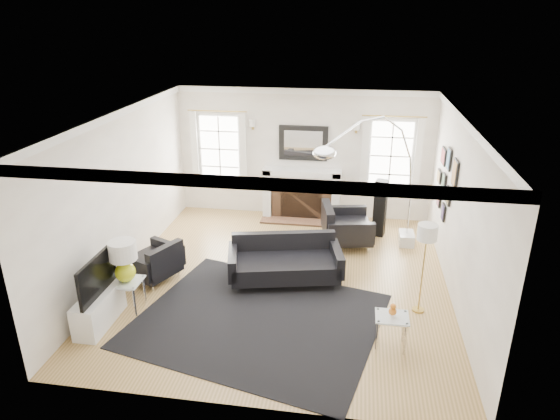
% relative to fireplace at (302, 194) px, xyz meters
% --- Properties ---
extents(floor, '(6.00, 6.00, 0.00)m').
position_rel_fireplace_xyz_m(floor, '(0.00, -2.79, -0.54)').
color(floor, olive).
rests_on(floor, ground).
extents(back_wall, '(5.50, 0.04, 2.80)m').
position_rel_fireplace_xyz_m(back_wall, '(0.00, 0.21, 0.86)').
color(back_wall, white).
rests_on(back_wall, floor).
extents(front_wall, '(5.50, 0.04, 2.80)m').
position_rel_fireplace_xyz_m(front_wall, '(0.00, -5.79, 0.86)').
color(front_wall, white).
rests_on(front_wall, floor).
extents(left_wall, '(0.04, 6.00, 2.80)m').
position_rel_fireplace_xyz_m(left_wall, '(-2.75, -2.79, 0.86)').
color(left_wall, white).
rests_on(left_wall, floor).
extents(right_wall, '(0.04, 6.00, 2.80)m').
position_rel_fireplace_xyz_m(right_wall, '(2.75, -2.79, 0.86)').
color(right_wall, white).
rests_on(right_wall, floor).
extents(ceiling, '(5.50, 6.00, 0.02)m').
position_rel_fireplace_xyz_m(ceiling, '(0.00, -2.79, 2.26)').
color(ceiling, white).
rests_on(ceiling, back_wall).
extents(crown_molding, '(5.50, 6.00, 0.12)m').
position_rel_fireplace_xyz_m(crown_molding, '(0.00, -2.79, 2.20)').
color(crown_molding, white).
rests_on(crown_molding, back_wall).
extents(fireplace, '(1.70, 0.69, 1.11)m').
position_rel_fireplace_xyz_m(fireplace, '(0.00, 0.00, 0.00)').
color(fireplace, white).
rests_on(fireplace, floor).
extents(mantel_mirror, '(1.05, 0.07, 0.75)m').
position_rel_fireplace_xyz_m(mantel_mirror, '(0.00, 0.16, 1.11)').
color(mantel_mirror, black).
rests_on(mantel_mirror, back_wall).
extents(window_left, '(1.24, 0.15, 1.62)m').
position_rel_fireplace_xyz_m(window_left, '(-1.85, 0.16, 0.92)').
color(window_left, white).
rests_on(window_left, back_wall).
extents(window_right, '(1.24, 0.15, 1.62)m').
position_rel_fireplace_xyz_m(window_right, '(1.85, 0.16, 0.92)').
color(window_right, white).
rests_on(window_right, back_wall).
extents(gallery_wall, '(0.04, 1.73, 1.29)m').
position_rel_fireplace_xyz_m(gallery_wall, '(2.72, -1.50, 0.99)').
color(gallery_wall, black).
rests_on(gallery_wall, right_wall).
extents(tv_unit, '(0.35, 1.00, 1.09)m').
position_rel_fireplace_xyz_m(tv_unit, '(-2.44, -4.49, -0.21)').
color(tv_unit, white).
rests_on(tv_unit, floor).
extents(area_rug, '(4.00, 3.58, 0.01)m').
position_rel_fireplace_xyz_m(area_rug, '(-0.18, -4.05, -0.54)').
color(area_rug, black).
rests_on(area_rug, floor).
extents(sofa, '(2.02, 1.25, 0.62)m').
position_rel_fireplace_xyz_m(sofa, '(0.03, -2.78, -0.21)').
color(sofa, black).
rests_on(sofa, floor).
extents(armchair_left, '(1.04, 1.09, 0.58)m').
position_rel_fireplace_xyz_m(armchair_left, '(-2.15, -3.12, -0.22)').
color(armchair_left, black).
rests_on(armchair_left, floor).
extents(armchair_right, '(1.07, 1.15, 0.68)m').
position_rel_fireplace_xyz_m(armchair_right, '(0.97, -1.27, -0.16)').
color(armchair_right, black).
rests_on(armchair_right, floor).
extents(coffee_table, '(0.86, 0.86, 0.38)m').
position_rel_fireplace_xyz_m(coffee_table, '(0.18, -2.44, -0.19)').
color(coffee_table, silver).
rests_on(coffee_table, floor).
extents(side_table_left, '(0.44, 0.44, 0.49)m').
position_rel_fireplace_xyz_m(side_table_left, '(-2.20, -4.05, -0.16)').
color(side_table_left, silver).
rests_on(side_table_left, floor).
extents(nesting_table, '(0.44, 0.37, 0.49)m').
position_rel_fireplace_xyz_m(nesting_table, '(1.72, -4.39, -0.17)').
color(nesting_table, silver).
rests_on(nesting_table, floor).
extents(gourd_lamp, '(0.41, 0.41, 0.66)m').
position_rel_fireplace_xyz_m(gourd_lamp, '(-2.20, -4.05, 0.32)').
color(gourd_lamp, '#C8D51A').
rests_on(gourd_lamp, side_table_left).
extents(orange_vase, '(0.11, 0.11, 0.17)m').
position_rel_fireplace_xyz_m(orange_vase, '(1.72, -4.39, 0.04)').
color(orange_vase, orange).
rests_on(orange_vase, nesting_table).
extents(arc_floor_lamp, '(1.92, 1.78, 2.72)m').
position_rel_fireplace_xyz_m(arc_floor_lamp, '(1.41, -1.70, 0.93)').
color(arc_floor_lamp, silver).
rests_on(arc_floor_lamp, floor).
extents(stick_floor_lamp, '(0.29, 0.29, 1.44)m').
position_rel_fireplace_xyz_m(stick_floor_lamp, '(2.20, -3.42, 0.70)').
color(stick_floor_lamp, '#B5923F').
rests_on(stick_floor_lamp, floor).
extents(speaker_tower, '(0.28, 0.28, 1.17)m').
position_rel_fireplace_xyz_m(speaker_tower, '(1.67, -0.68, 0.04)').
color(speaker_tower, black).
rests_on(speaker_tower, floor).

